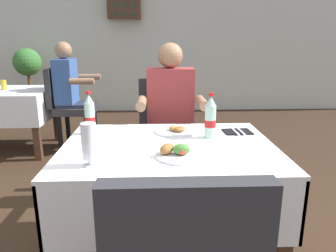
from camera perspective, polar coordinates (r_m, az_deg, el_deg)
The scene contains 16 objects.
back_wall at distance 5.88m, azimuth -2.88°, elevation 16.94°, with size 11.00×0.12×2.90m, color silver.
main_dining_table at distance 1.80m, azimuth 0.13°, elevation -8.33°, with size 1.16×0.89×0.72m.
chair_far_diner_seat at distance 2.59m, azimuth -0.66°, elevation -0.94°, with size 0.44×0.50×0.97m.
seated_diner_far at distance 2.45m, azimuth 0.46°, elevation 1.88°, with size 0.50×0.46×1.26m.
plate_near_camera at distance 1.57m, azimuth 1.90°, elevation -4.80°, with size 0.25×0.25×0.07m.
plate_far_diner at distance 1.97m, azimuth 1.48°, elevation -0.86°, with size 0.26×0.26×0.04m.
beer_glass_left at distance 1.47m, azimuth -13.99°, elevation -3.10°, with size 0.07×0.07×0.20m.
cola_bottle_primary at distance 1.97m, azimuth -13.91°, elevation 1.86°, with size 0.06×0.06×0.26m.
cola_bottle_secondary at distance 1.86m, azimuth 7.63°, elevation 1.37°, with size 0.07×0.07×0.27m.
napkin_cutlery_set at distance 2.02m, azimuth 12.37°, elevation -0.98°, with size 0.18×0.19×0.01m.
background_dining_table at distance 4.13m, azimuth -27.20°, elevation 3.38°, with size 1.03×0.83×0.72m.
background_chair_right at distance 3.89m, azimuth -17.49°, elevation 3.83°, with size 0.50×0.44×0.97m.
background_patron at distance 3.85m, azimuth -16.97°, elevation 6.14°, with size 0.46×0.50×1.26m.
background_table_tumbler at distance 4.15m, azimuth -27.50°, elevation 6.60°, with size 0.06×0.06×0.11m, color gold.
potted_plant_corner at distance 5.74m, azimuth -23.81°, elevation 8.45°, with size 0.44×0.44×1.15m.
wall_bottle_rack at distance 5.76m, azimuth -7.90°, elevation 20.66°, with size 0.56×0.21×0.42m.
Camera 1 is at (0.04, -1.56, 1.28)m, focal length 33.83 mm.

